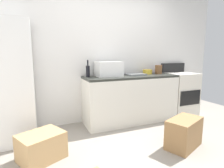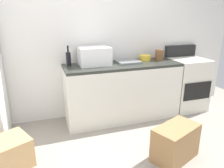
{
  "view_description": "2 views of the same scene",
  "coord_description": "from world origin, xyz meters",
  "views": [
    {
      "loc": [
        -1.38,
        -1.88,
        1.31
      ],
      "look_at": [
        -0.19,
        0.98,
        0.8
      ],
      "focal_mm": 29.59,
      "sensor_mm": 36.0,
      "label": 1
    },
    {
      "loc": [
        -0.89,
        -1.83,
        1.63
      ],
      "look_at": [
        -0.02,
        0.75,
        0.75
      ],
      "focal_mm": 34.49,
      "sensor_mm": 36.0,
      "label": 2
    }
  ],
  "objects": [
    {
      "name": "sink_basin",
      "position": [
        0.42,
        1.26,
        0.92
      ],
      "size": [
        0.36,
        0.32,
        0.03
      ],
      "primitive_type": "cube",
      "color": "slate",
      "rests_on": "kitchen_counter"
    },
    {
      "name": "knife_block",
      "position": [
        0.96,
        1.25,
        0.99
      ],
      "size": [
        0.1,
        0.1,
        0.18
      ],
      "primitive_type": "cube",
      "color": "brown",
      "rests_on": "kitchen_counter"
    },
    {
      "name": "microwave",
      "position": [
        -0.13,
        1.27,
        1.04
      ],
      "size": [
        0.46,
        0.34,
        0.27
      ],
      "primitive_type": "cube",
      "color": "white",
      "rests_on": "kitchen_counter"
    },
    {
      "name": "kitchen_counter",
      "position": [
        0.3,
        1.2,
        0.45
      ],
      "size": [
        1.8,
        0.6,
        0.9
      ],
      "color": "silver",
      "rests_on": "ground_plane"
    },
    {
      "name": "mixing_bowl",
      "position": [
        0.75,
        1.33,
        0.95
      ],
      "size": [
        0.19,
        0.19,
        0.09
      ],
      "primitive_type": "cylinder",
      "color": "gold",
      "rests_on": "kitchen_counter"
    },
    {
      "name": "cardboard_box_medium",
      "position": [
        0.5,
        -0.01,
        0.21
      ],
      "size": [
        0.63,
        0.5,
        0.41
      ],
      "primitive_type": "cube",
      "rotation": [
        0.0,
        0.0,
        0.39
      ],
      "color": "olive",
      "rests_on": "ground_plane"
    },
    {
      "name": "stove_oven",
      "position": [
        1.52,
        1.21,
        0.47
      ],
      "size": [
        0.6,
        0.61,
        1.1
      ],
      "color": "silver",
      "rests_on": "ground_plane"
    },
    {
      "name": "cardboard_box_large",
      "position": [
        -1.37,
        0.43,
        0.17
      ],
      "size": [
        0.63,
        0.58,
        0.34
      ],
      "primitive_type": "cube",
      "rotation": [
        0.0,
        0.0,
        0.46
      ],
      "color": "tan",
      "rests_on": "ground_plane"
    },
    {
      "name": "wine_bottle",
      "position": [
        -0.5,
        1.34,
        1.01
      ],
      "size": [
        0.07,
        0.07,
        0.3
      ],
      "color": "black",
      "rests_on": "kitchen_counter"
    },
    {
      "name": "coffee_mug",
      "position": [
        1.07,
        1.38,
        0.95
      ],
      "size": [
        0.08,
        0.08,
        0.1
      ],
      "primitive_type": "cylinder",
      "color": "red",
      "rests_on": "kitchen_counter"
    },
    {
      "name": "ground_plane",
      "position": [
        0.0,
        0.0,
        0.0
      ],
      "size": [
        6.0,
        6.0,
        0.0
      ],
      "primitive_type": "plane",
      "color": "gray"
    },
    {
      "name": "wall_back",
      "position": [
        0.0,
        1.55,
        1.3
      ],
      "size": [
        5.0,
        0.1,
        2.6
      ],
      "primitive_type": "cube",
      "color": "silver",
      "rests_on": "ground_plane"
    }
  ]
}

